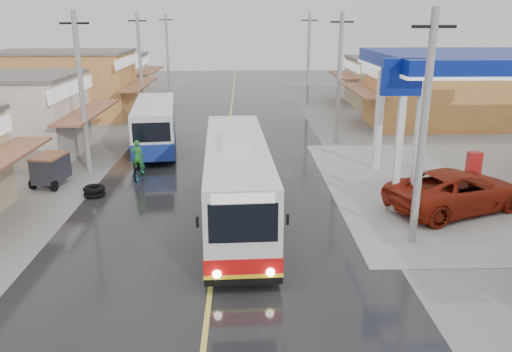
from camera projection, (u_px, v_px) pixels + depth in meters
The scene contains 13 objects.
ground at pixel (215, 245), 17.63m from camera, with size 120.00×120.00×0.00m, color slate.
road at pixel (227, 143), 31.90m from camera, with size 12.00×90.00×0.02m, color black.
centre_line at pixel (227, 142), 31.90m from camera, with size 0.15×90.00×0.01m, color #D8CC4C.
shopfronts_left at pixel (40, 134), 34.43m from camera, with size 11.00×44.00×5.20m, color tan, non-canonical shape.
shopfronts_right at pixel (480, 153), 29.44m from camera, with size 11.00×44.00×4.80m, color #B9B0A2, non-canonical shape.
utility_poles_left at pixel (121, 140), 32.68m from camera, with size 1.60×50.00×8.00m, color gray, non-canonical shape.
utility_poles_right at pixel (336, 142), 32.09m from camera, with size 1.60×36.00×8.00m, color gray, non-canonical shape.
coach_bus at pixel (237, 181), 19.19m from camera, with size 2.93×11.08×3.43m.
second_bus at pixel (155, 125), 29.88m from camera, with size 3.33×8.69×2.81m.
jeepney at pixel (457, 190), 20.63m from camera, with size 2.82×6.11×1.70m, color maroon.
cyclist at pixel (139, 166), 24.64m from camera, with size 0.74×1.88×2.00m.
tricycle_near at pixel (50, 168), 23.57m from camera, with size 1.53×2.12×1.51m.
tyre_stack at pixel (94, 191), 22.31m from camera, with size 0.95×0.95×0.49m.
Camera 1 is at (1.00, -16.08, 7.69)m, focal length 35.00 mm.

